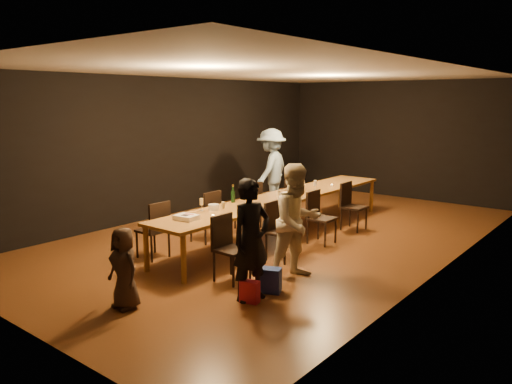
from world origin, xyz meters
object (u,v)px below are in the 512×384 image
Objects in this scene: chair_left_0 at (153,229)px; champagne_bottle at (233,194)px; chair_right_2 at (322,218)px; woman_tan at (297,222)px; table at (283,199)px; chair_right_0 at (232,249)px; chair_left_1 at (205,216)px; plate_stack at (214,207)px; chair_left_3 at (283,196)px; child at (124,268)px; chair_right_3 at (354,207)px; chair_left_2 at (248,205)px; birthday_cake at (186,217)px; ice_bucket at (300,186)px; woman_birthday at (251,240)px; man_blue at (271,170)px; chair_right_1 at (282,231)px.

champagne_bottle is at bearing -19.80° from chair_left_0.
chair_right_2 is 1.87m from woman_tan.
chair_right_0 reaches higher than table.
plate_stack is (0.68, -0.48, 0.33)m from chair_left_1.
chair_left_3 is 5.27m from child.
chair_right_3 is 2.97× the size of champagne_bottle.
chair_left_2 is 2.56m from birthday_cake.
chair_left_2 is 1.21m from champagne_bottle.
ice_bucket reaches higher than birthday_cake.
table is at bearing 40.39° from woman_birthday.
man_blue is at bearing 21.61° from chair_left_2.
chair_right_1 is at bearing -0.00° from chair_right_3.
table is 0.64m from ice_bucket.
chair_right_0 is 4.24× the size of ice_bucket.
man_blue is 2.86m from champagne_bottle.
chair_left_3 is at bearing 0.00° from chair_left_2.
champagne_bottle reaches higher than chair_right_2.
woman_tan is (2.33, -1.72, 0.36)m from chair_left_2.
chair_right_3 is 3.08m from plate_stack.
chair_left_2 is 1.84m from plate_stack.
chair_right_3 is (0.00, 1.20, 0.00)m from chair_right_2.
woman_tan reaches higher than chair_left_2.
champagne_bottle is (-1.82, 1.73, 0.13)m from woman_birthday.
ice_bucket reaches higher than chair_right_1.
chair_left_1 is (-1.70, 0.00, 0.00)m from chair_right_1.
woman_birthday is at bearing -43.51° from champagne_bottle.
chair_left_1 is at bearing -159.04° from champagne_bottle.
birthday_cake is 3.03m from ice_bucket.
chair_right_0 is 0.56× the size of woman_tan.
chair_right_0 is 1.00× the size of chair_right_2.
ice_bucket is at bearing -153.87° from chair_right_1.
woman_birthday reaches higher than chair_right_1.
chair_right_3 is 0.56× the size of woman_tan.
chair_left_0 is 4.09m from man_blue.
chair_right_0 reaches higher than plate_stack.
birthday_cake is at bearing -89.37° from chair_right_0.
man_blue reaches higher than chair_right_3.
plate_stack is at bearing -31.34° from chair_right_2.
chair_right_0 and chair_left_1 have the same top height.
table is 3.94m from child.
chair_right_1 and chair_left_0 have the same top height.
chair_left_3 is 2.98m from plate_stack.
chair_right_3 is 1.70m from chair_left_3.
chair_right_0 is 2.65× the size of birthday_cake.
table is at bearing 29.40° from man_blue.
chair_right_2 reaches higher than table.
chair_right_3 is 2.08m from chair_left_2.
woman_tan is (0.63, 0.68, 0.36)m from chair_right_0.
chair_right_0 is at bearing 73.73° from woman_birthday.
chair_right_3 is at bearing -54.78° from chair_left_2.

